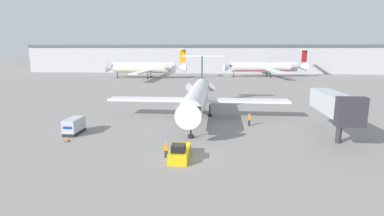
# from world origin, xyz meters

# --- Properties ---
(ground_plane) EXTENTS (600.00, 600.00, 0.00)m
(ground_plane) POSITION_xyz_m (0.00, 0.00, 0.00)
(ground_plane) COLOR gray
(terminal_building) EXTENTS (180.00, 16.80, 13.30)m
(terminal_building) POSITION_xyz_m (0.00, 120.00, 6.68)
(terminal_building) COLOR #B2B2B7
(terminal_building) RESTS_ON ground
(airplane_main) EXTENTS (30.42, 30.54, 10.07)m
(airplane_main) POSITION_xyz_m (-0.03, 19.51, 3.64)
(airplane_main) COLOR white
(airplane_main) RESTS_ON ground
(pushback_tug) EXTENTS (1.95, 4.47, 1.86)m
(pushback_tug) POSITION_xyz_m (-0.46, -0.08, 0.69)
(pushback_tug) COLOR yellow
(pushback_tug) RESTS_ON ground
(luggage_cart) EXTENTS (1.67, 3.70, 2.17)m
(luggage_cart) POSITION_xyz_m (-16.12, 8.12, 1.09)
(luggage_cart) COLOR #232326
(luggage_cart) RESTS_ON ground
(worker_near_tug) EXTENTS (0.40, 0.24, 1.67)m
(worker_near_tug) POSITION_xyz_m (-1.96, 0.18, 0.87)
(worker_near_tug) COLOR #232838
(worker_near_tug) RESTS_ON ground
(worker_by_wing) EXTENTS (0.40, 0.26, 1.86)m
(worker_by_wing) POSITION_xyz_m (8.21, 14.63, 0.99)
(worker_by_wing) COLOR #232838
(worker_by_wing) RESTS_ON ground
(traffic_cone_left) EXTENTS (0.58, 0.58, 0.66)m
(traffic_cone_left) POSITION_xyz_m (-15.34, 4.64, 0.31)
(traffic_cone_left) COLOR black
(traffic_cone_left) RESTS_ON ground
(airplane_parked_far_left) EXTENTS (31.90, 40.01, 11.27)m
(airplane_parked_far_left) POSITION_xyz_m (-24.88, 86.17, 4.12)
(airplane_parked_far_left) COLOR white
(airplane_parked_far_left) RESTS_ON ground
(airplane_parked_far_right) EXTENTS (34.90, 38.68, 11.02)m
(airplane_parked_far_right) POSITION_xyz_m (22.96, 96.86, 3.96)
(airplane_parked_far_right) COLOR silver
(airplane_parked_far_right) RESTS_ON ground
(jet_bridge) EXTENTS (3.20, 11.77, 6.19)m
(jet_bridge) POSITION_xyz_m (18.40, 9.37, 4.45)
(jet_bridge) COLOR #2D2D33
(jet_bridge) RESTS_ON ground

